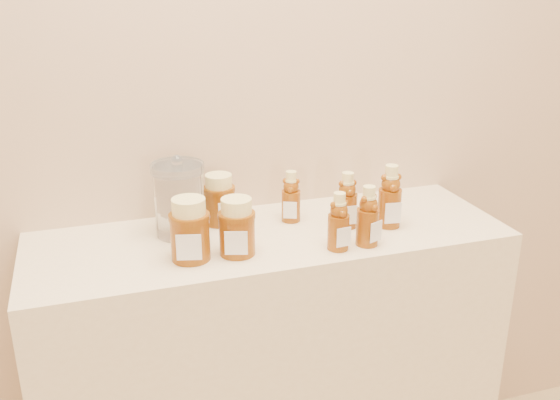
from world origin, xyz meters
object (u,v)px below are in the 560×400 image
object	(u,v)px
glass_canister	(179,196)
display_table	(272,382)
honey_jar_left	(190,229)
bear_bottle_front_left	(339,218)
bear_bottle_back_left	(291,193)

from	to	relation	value
glass_canister	display_table	bearing A→B (deg)	-18.39
display_table	honey_jar_left	bearing A→B (deg)	-159.91
display_table	glass_canister	world-z (taller)	glass_canister
bear_bottle_front_left	honey_jar_left	world-z (taller)	bear_bottle_front_left
bear_bottle_back_left	honey_jar_left	size ratio (longest dim) A/B	1.04
honey_jar_left	glass_canister	bearing A→B (deg)	103.50
display_table	bear_bottle_front_left	world-z (taller)	bear_bottle_front_left
bear_bottle_front_left	honey_jar_left	size ratio (longest dim) A/B	1.08
bear_bottle_front_left	honey_jar_left	xyz separation A→B (m)	(-0.34, 0.05, -0.01)
bear_bottle_back_left	display_table	bearing A→B (deg)	-114.47
glass_canister	honey_jar_left	bearing A→B (deg)	-90.75
display_table	honey_jar_left	xyz separation A→B (m)	(-0.22, -0.08, 0.52)
display_table	bear_bottle_back_left	world-z (taller)	bear_bottle_back_left
bear_bottle_front_left	glass_canister	bearing A→B (deg)	143.25
display_table	bear_bottle_back_left	size ratio (longest dim) A/B	7.79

